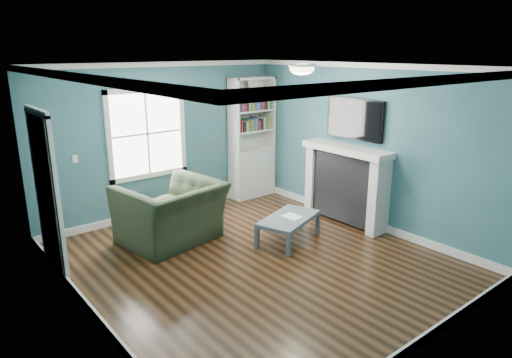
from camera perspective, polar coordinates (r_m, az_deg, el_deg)
floor at (r=6.38m, az=-0.10°, el=-10.12°), size 5.00×5.00×0.00m
room_walls at (r=5.86m, az=-0.11°, el=3.92°), size 5.00×5.00×5.00m
trim at (r=5.94m, az=-0.11°, el=0.66°), size 4.50×5.00×2.60m
window at (r=7.80m, az=-13.45°, el=5.54°), size 1.40×0.06×1.50m
bookshelf at (r=8.83m, az=-0.53°, el=3.68°), size 0.90×0.35×2.31m
fireplace at (r=7.65m, az=11.15°, el=-0.80°), size 0.44×1.58×1.30m
tv at (r=7.51m, az=12.19°, el=7.35°), size 0.06×1.10×0.65m
door at (r=6.26m, az=-24.74°, el=-1.59°), size 0.12×0.98×2.17m
ceiling_fixture at (r=6.41m, az=5.77°, el=13.61°), size 0.38×0.38×0.15m
light_switch at (r=7.43m, az=-21.67°, el=2.36°), size 0.08×0.01×0.12m
recliner at (r=6.87m, az=-10.62°, el=-3.01°), size 1.51×1.12×1.21m
coffee_table at (r=6.88m, az=4.13°, el=-5.13°), size 1.18×0.89×0.38m
paper_sheet at (r=6.89m, az=4.52°, el=-4.67°), size 0.24×0.29×0.00m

